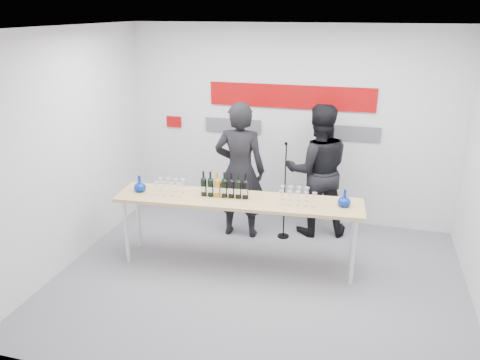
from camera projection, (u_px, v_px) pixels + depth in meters
The scene contains 12 objects.
ground at pixel (258, 279), 5.86m from camera, with size 5.00×5.00×0.00m, color slate.
back_wall at pixel (290, 126), 7.15m from camera, with size 5.00×0.04×3.00m, color silver.
signage at pixel (287, 106), 7.03m from camera, with size 3.38×0.02×0.79m.
tasting_table at pixel (238, 204), 5.91m from camera, with size 3.15×0.87×0.93m.
wine_bottles at pixel (224, 185), 5.89m from camera, with size 0.62×0.12×0.33m.
decanter_left at pixel (140, 184), 6.09m from camera, with size 0.16×0.16×0.21m, color navy, non-canonical shape.
decanter_right at pixel (344, 198), 5.63m from camera, with size 0.16×0.16×0.21m, color navy, non-canonical shape.
glasses_left at pixel (170, 187), 6.01m from camera, with size 0.38×0.25×0.18m.
glasses_right at pixel (296, 196), 5.72m from camera, with size 0.48×0.25×0.18m.
presenter_left at pixel (240, 171), 6.70m from camera, with size 0.73×0.48×2.00m, color black.
presenter_right at pixel (318, 171), 6.78m from camera, with size 0.95×0.74×1.95m, color black.
mic_stand at pixel (284, 209), 6.79m from camera, with size 0.17×0.17×1.47m.
Camera 1 is at (1.12, -4.94, 3.20)m, focal length 35.00 mm.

